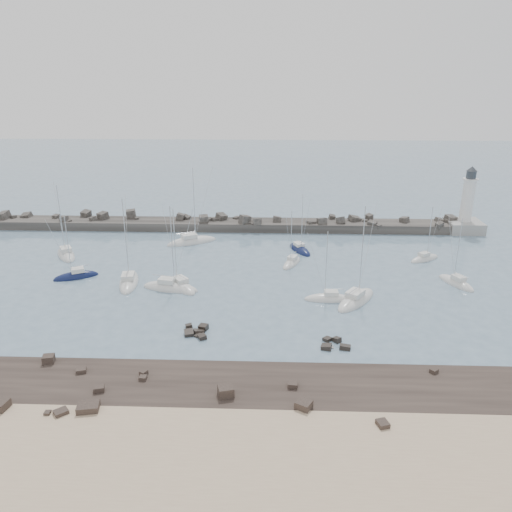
{
  "coord_description": "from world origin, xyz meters",
  "views": [
    {
      "loc": [
        6.43,
        -65.79,
        31.23
      ],
      "look_at": [
        3.55,
        12.0,
        3.14
      ],
      "focal_mm": 35.0,
      "sensor_mm": 36.0,
      "label": 1
    }
  ],
  "objects_px": {
    "sailboat_2": "(76,277)",
    "sailboat_7": "(356,301)",
    "lighthouse": "(465,217)",
    "sailboat_1": "(66,255)",
    "sailboat_5": "(179,286)",
    "sailboat_8": "(300,250)",
    "sailboat_9": "(329,299)",
    "sailboat_3": "(129,282)",
    "sailboat_6": "(292,263)",
    "sailboat_13": "(170,288)",
    "sailboat_4": "(192,242)",
    "sailboat_10": "(456,283)",
    "sailboat_12": "(424,259)"
  },
  "relations": [
    {
      "from": "sailboat_3",
      "to": "sailboat_9",
      "type": "height_order",
      "value": "sailboat_3"
    },
    {
      "from": "sailboat_5",
      "to": "sailboat_8",
      "type": "bearing_deg",
      "value": 42.59
    },
    {
      "from": "sailboat_7",
      "to": "sailboat_13",
      "type": "bearing_deg",
      "value": 172.96
    },
    {
      "from": "sailboat_2",
      "to": "sailboat_12",
      "type": "height_order",
      "value": "sailboat_2"
    },
    {
      "from": "sailboat_8",
      "to": "lighthouse",
      "type": "bearing_deg",
      "value": 21.39
    },
    {
      "from": "sailboat_9",
      "to": "sailboat_10",
      "type": "xyz_separation_m",
      "value": [
        20.95,
        6.72,
        0.01
      ]
    },
    {
      "from": "sailboat_1",
      "to": "sailboat_5",
      "type": "distance_m",
      "value": 27.23
    },
    {
      "from": "sailboat_3",
      "to": "sailboat_9",
      "type": "relative_size",
      "value": 1.29
    },
    {
      "from": "sailboat_5",
      "to": "sailboat_13",
      "type": "xyz_separation_m",
      "value": [
        -1.28,
        -0.93,
        0.01
      ]
    },
    {
      "from": "sailboat_7",
      "to": "sailboat_9",
      "type": "height_order",
      "value": "sailboat_7"
    },
    {
      "from": "sailboat_7",
      "to": "sailboat_5",
      "type": "bearing_deg",
      "value": 170.69
    },
    {
      "from": "sailboat_1",
      "to": "sailboat_6",
      "type": "height_order",
      "value": "sailboat_1"
    },
    {
      "from": "sailboat_8",
      "to": "sailboat_10",
      "type": "xyz_separation_m",
      "value": [
        24.21,
        -15.47,
        0.01
      ]
    },
    {
      "from": "sailboat_1",
      "to": "sailboat_10",
      "type": "xyz_separation_m",
      "value": [
        67.51,
        -10.97,
        -0.01
      ]
    },
    {
      "from": "sailboat_10",
      "to": "sailboat_1",
      "type": "bearing_deg",
      "value": 170.77
    },
    {
      "from": "sailboat_9",
      "to": "sailboat_8",
      "type": "bearing_deg",
      "value": 98.35
    },
    {
      "from": "lighthouse",
      "to": "sailboat_6",
      "type": "bearing_deg",
      "value": -150.36
    },
    {
      "from": "sailboat_2",
      "to": "sailboat_7",
      "type": "bearing_deg",
      "value": -9.65
    },
    {
      "from": "lighthouse",
      "to": "sailboat_6",
      "type": "relative_size",
      "value": 1.36
    },
    {
      "from": "lighthouse",
      "to": "sailboat_13",
      "type": "xyz_separation_m",
      "value": [
        -56.58,
        -33.01,
        -2.94
      ]
    },
    {
      "from": "sailboat_6",
      "to": "sailboat_10",
      "type": "relative_size",
      "value": 0.91
    },
    {
      "from": "sailboat_6",
      "to": "sailboat_7",
      "type": "relative_size",
      "value": 0.69
    },
    {
      "from": "sailboat_2",
      "to": "sailboat_8",
      "type": "distance_m",
      "value": 40.33
    },
    {
      "from": "sailboat_4",
      "to": "sailboat_13",
      "type": "bearing_deg",
      "value": -89.29
    },
    {
      "from": "sailboat_7",
      "to": "sailboat_13",
      "type": "height_order",
      "value": "sailboat_7"
    },
    {
      "from": "sailboat_2",
      "to": "sailboat_5",
      "type": "xyz_separation_m",
      "value": [
        17.71,
        -3.17,
        -0.0
      ]
    },
    {
      "from": "sailboat_10",
      "to": "sailboat_13",
      "type": "distance_m",
      "value": 45.37
    },
    {
      "from": "sailboat_2",
      "to": "sailboat_10",
      "type": "height_order",
      "value": "sailboat_10"
    },
    {
      "from": "sailboat_2",
      "to": "sailboat_3",
      "type": "bearing_deg",
      "value": -12.48
    },
    {
      "from": "sailboat_5",
      "to": "sailboat_10",
      "type": "xyz_separation_m",
      "value": [
        43.95,
        2.68,
        -0.0
      ]
    },
    {
      "from": "sailboat_9",
      "to": "sailboat_13",
      "type": "relative_size",
      "value": 0.8
    },
    {
      "from": "sailboat_3",
      "to": "sailboat_5",
      "type": "bearing_deg",
      "value": -7.51
    },
    {
      "from": "lighthouse",
      "to": "sailboat_7",
      "type": "xyz_separation_m",
      "value": [
        -28.31,
        -36.5,
        -2.94
      ]
    },
    {
      "from": "sailboat_9",
      "to": "sailboat_10",
      "type": "relative_size",
      "value": 0.98
    },
    {
      "from": "lighthouse",
      "to": "sailboat_1",
      "type": "bearing_deg",
      "value": -166.85
    },
    {
      "from": "sailboat_4",
      "to": "sailboat_8",
      "type": "xyz_separation_m",
      "value": [
        21.3,
        -3.89,
        -0.02
      ]
    },
    {
      "from": "sailboat_12",
      "to": "sailboat_5",
      "type": "bearing_deg",
      "value": -161.76
    },
    {
      "from": "sailboat_6",
      "to": "sailboat_10",
      "type": "distance_m",
      "value": 27.21
    },
    {
      "from": "sailboat_5",
      "to": "sailboat_3",
      "type": "bearing_deg",
      "value": 172.49
    },
    {
      "from": "sailboat_3",
      "to": "sailboat_7",
      "type": "height_order",
      "value": "sailboat_7"
    },
    {
      "from": "lighthouse",
      "to": "sailboat_3",
      "type": "bearing_deg",
      "value": -154.05
    },
    {
      "from": "sailboat_1",
      "to": "sailboat_7",
      "type": "relative_size",
      "value": 0.92
    },
    {
      "from": "sailboat_2",
      "to": "sailboat_10",
      "type": "relative_size",
      "value": 0.98
    },
    {
      "from": "sailboat_4",
      "to": "sailboat_7",
      "type": "xyz_separation_m",
      "value": [
        28.55,
        -26.46,
        -0.0
      ]
    },
    {
      "from": "sailboat_6",
      "to": "sailboat_10",
      "type": "bearing_deg",
      "value": -17.47
    },
    {
      "from": "sailboat_6",
      "to": "sailboat_13",
      "type": "distance_m",
      "value": 22.59
    },
    {
      "from": "sailboat_7",
      "to": "sailboat_9",
      "type": "bearing_deg",
      "value": 174.5
    },
    {
      "from": "sailboat_2",
      "to": "sailboat_10",
      "type": "xyz_separation_m",
      "value": [
        61.66,
        -0.5,
        -0.0
      ]
    },
    {
      "from": "sailboat_3",
      "to": "lighthouse",
      "type": "bearing_deg",
      "value": 25.95
    },
    {
      "from": "sailboat_5",
      "to": "sailboat_6",
      "type": "distance_m",
      "value": 21.01
    }
  ]
}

